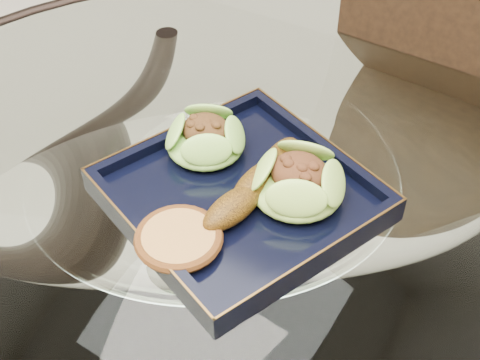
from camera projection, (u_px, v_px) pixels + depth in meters
The scene contains 7 objects.
dining_table at pixel (218, 283), 0.92m from camera, with size 1.13×1.13×0.77m.
dining_chair at pixel (412, 204), 1.07m from camera, with size 0.45×0.45×1.02m.
navy_plate at pixel (240, 198), 0.79m from camera, with size 0.27×0.27×0.02m, color black.
lettuce_wrap_left at pixel (205, 140), 0.82m from camera, with size 0.10×0.10×0.03m, color #5FA630.
lettuce_wrap_right at pixel (297, 184), 0.76m from camera, with size 0.11×0.11×0.04m, color #6EA02E.
roasted_plantain at pixel (257, 183), 0.77m from camera, with size 0.17×0.04×0.03m, color #603C0A.
crumb_patty at pixel (179, 240), 0.72m from camera, with size 0.08×0.08×0.02m, color #B3803B.
Camera 1 is at (0.33, -0.46, 1.33)m, focal length 50.00 mm.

